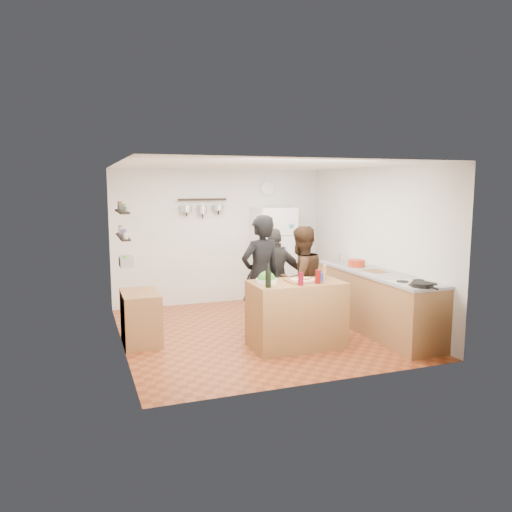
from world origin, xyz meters
name	(u,v)px	position (x,y,z in m)	size (l,w,h in m)	color
room_shell	(250,247)	(0.00, 0.39, 1.25)	(4.20, 4.20, 4.20)	brown
prep_island	(296,314)	(0.25, -0.83, 0.46)	(1.25, 0.72, 0.91)	brown
pizza_board	(303,281)	(0.33, -0.85, 0.92)	(0.42, 0.34, 0.02)	brown
pizza	(303,279)	(0.33, -0.85, 0.94)	(0.34, 0.34, 0.02)	#D3B38B
salad_bowl	(266,281)	(-0.17, -0.78, 0.94)	(0.29, 0.29, 0.06)	silver
wine_bottle	(268,279)	(-0.25, -1.05, 1.02)	(0.07, 0.07, 0.23)	black
wine_glass_near	(301,279)	(0.20, -1.07, 1.00)	(0.07, 0.07, 0.17)	#610817
wine_glass_far	(318,277)	(0.47, -1.03, 1.00)	(0.08, 0.08, 0.18)	#5A0907
pepper_mill	(325,273)	(0.70, -0.78, 0.99)	(0.05, 0.05, 0.16)	#A67645
salt_canister	(321,277)	(0.55, -0.95, 0.97)	(0.08, 0.08, 0.13)	#1C329A
person_left	(261,276)	(-0.04, -0.21, 0.89)	(0.65, 0.43, 1.79)	black
person_center	(301,281)	(0.55, -0.32, 0.81)	(0.79, 0.61, 1.62)	black
person_back	(275,278)	(0.35, 0.19, 0.78)	(0.91, 0.38, 1.55)	#2B2926
counter_run	(375,302)	(1.70, -0.55, 0.45)	(0.63, 2.63, 0.90)	#9E7042
stove_top	(417,284)	(1.70, -1.50, 0.91)	(0.60, 0.62, 0.02)	white
skillet	(422,285)	(1.60, -1.74, 0.95)	(0.28, 0.28, 0.05)	black
sink	(348,263)	(1.70, 0.30, 0.92)	(0.50, 0.80, 0.03)	silver
cutting_board	(376,272)	(1.70, -0.53, 0.91)	(0.30, 0.40, 0.02)	olive
red_bowl	(357,263)	(1.65, -0.06, 0.98)	(0.27, 0.27, 0.11)	#B02F14
fridge	(274,255)	(0.95, 1.75, 0.90)	(0.70, 0.68, 1.80)	white
wall_clock	(267,188)	(0.95, 2.08, 2.15)	(0.30, 0.30, 0.03)	silver
spice_shelf_lower	(123,237)	(-1.93, 0.20, 1.50)	(0.12, 1.00, 0.03)	black
spice_shelf_upper	(122,212)	(-1.93, 0.20, 1.85)	(0.12, 1.00, 0.03)	black
produce_basket	(126,262)	(-1.90, 0.20, 1.15)	(0.18, 0.35, 0.14)	silver
side_table	(141,318)	(-1.74, 0.05, 0.36)	(0.50, 0.80, 0.73)	#9D6642
pot_rack	(202,200)	(-0.35, 2.00, 1.95)	(0.90, 0.04, 0.04)	black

